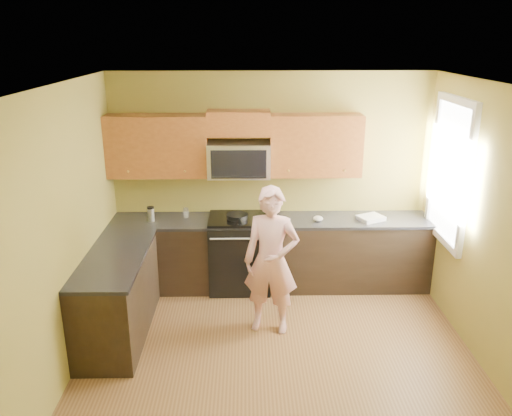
{
  "coord_description": "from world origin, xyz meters",
  "views": [
    {
      "loc": [
        -0.31,
        -4.35,
        3.11
      ],
      "look_at": [
        -0.2,
        1.3,
        1.2
      ],
      "focal_mm": 36.12,
      "sensor_mm": 36.0,
      "label": 1
    }
  ],
  "objects_px": {
    "microwave": "(239,176)",
    "butter_tub": "(276,223)",
    "stove": "(240,253)",
    "frying_pan": "(237,218)",
    "woman": "(271,261)",
    "travel_mug": "(151,221)"
  },
  "relations": [
    {
      "from": "butter_tub",
      "to": "travel_mug",
      "type": "distance_m",
      "value": 1.54
    },
    {
      "from": "stove",
      "to": "woman",
      "type": "distance_m",
      "value": 1.12
    },
    {
      "from": "frying_pan",
      "to": "travel_mug",
      "type": "distance_m",
      "value": 1.06
    },
    {
      "from": "frying_pan",
      "to": "microwave",
      "type": "bearing_deg",
      "value": 70.64
    },
    {
      "from": "butter_tub",
      "to": "frying_pan",
      "type": "bearing_deg",
      "value": 167.55
    },
    {
      "from": "stove",
      "to": "woman",
      "type": "relative_size",
      "value": 0.58
    },
    {
      "from": "stove",
      "to": "microwave",
      "type": "bearing_deg",
      "value": 90.0
    },
    {
      "from": "microwave",
      "to": "butter_tub",
      "type": "relative_size",
      "value": 5.56
    },
    {
      "from": "microwave",
      "to": "butter_tub",
      "type": "bearing_deg",
      "value": -30.75
    },
    {
      "from": "microwave",
      "to": "butter_tub",
      "type": "xyz_separation_m",
      "value": [
        0.45,
        -0.27,
        -0.53
      ]
    },
    {
      "from": "stove",
      "to": "butter_tub",
      "type": "bearing_deg",
      "value": -17.47
    },
    {
      "from": "travel_mug",
      "to": "frying_pan",
      "type": "bearing_deg",
      "value": -0.34
    },
    {
      "from": "frying_pan",
      "to": "woman",
      "type": "bearing_deg",
      "value": -78.88
    },
    {
      "from": "microwave",
      "to": "frying_pan",
      "type": "bearing_deg",
      "value": -99.3
    },
    {
      "from": "microwave",
      "to": "woman",
      "type": "height_order",
      "value": "microwave"
    },
    {
      "from": "butter_tub",
      "to": "travel_mug",
      "type": "relative_size",
      "value": 0.73
    },
    {
      "from": "microwave",
      "to": "woman",
      "type": "xyz_separation_m",
      "value": [
        0.35,
        -1.14,
        -0.63
      ]
    },
    {
      "from": "woman",
      "to": "butter_tub",
      "type": "relative_size",
      "value": 11.95
    },
    {
      "from": "microwave",
      "to": "frying_pan",
      "type": "xyz_separation_m",
      "value": [
        -0.03,
        -0.16,
        -0.5
      ]
    },
    {
      "from": "frying_pan",
      "to": "travel_mug",
      "type": "height_order",
      "value": "travel_mug"
    },
    {
      "from": "microwave",
      "to": "butter_tub",
      "type": "distance_m",
      "value": 0.74
    },
    {
      "from": "microwave",
      "to": "travel_mug",
      "type": "height_order",
      "value": "microwave"
    }
  ]
}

